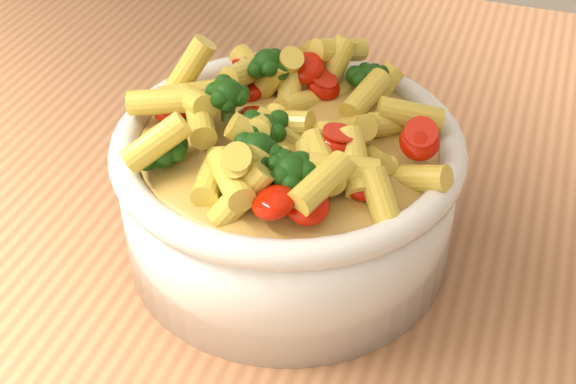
% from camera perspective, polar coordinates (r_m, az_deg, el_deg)
% --- Properties ---
extents(table, '(1.20, 0.80, 0.90)m').
position_cam_1_polar(table, '(0.73, -5.73, -4.77)').
color(table, '#B3764C').
rests_on(table, ground).
extents(serving_bowl, '(0.24, 0.24, 0.10)m').
position_cam_1_polar(serving_bowl, '(0.56, -0.00, 0.10)').
color(serving_bowl, white).
rests_on(serving_bowl, table).
extents(pasta_salad, '(0.19, 0.19, 0.04)m').
position_cam_1_polar(pasta_salad, '(0.52, -0.00, 5.56)').
color(pasta_salad, '#EBCF4A').
rests_on(pasta_salad, serving_bowl).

